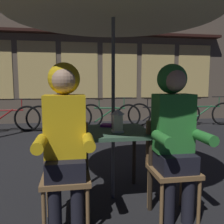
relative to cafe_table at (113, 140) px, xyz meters
name	(u,v)px	position (x,y,z in m)	size (l,w,h in m)	color
ground_plane	(113,197)	(0.00, 0.00, -0.64)	(60.00, 60.00, 0.00)	#232326
cafe_table	(113,140)	(0.00, 0.00, 0.00)	(0.72, 0.72, 0.74)	#42664C
lantern	(118,120)	(0.03, -0.10, 0.22)	(0.11, 0.11, 0.23)	white
chair_left	(66,168)	(-0.48, -0.37, -0.15)	(0.40, 0.40, 0.87)	olive
chair_right	(170,162)	(0.48, -0.37, -0.15)	(0.40, 0.40, 0.87)	olive
person_left_hooded	(65,129)	(-0.48, -0.43, 0.21)	(0.45, 0.56, 1.40)	black
person_right_hooded	(174,126)	(0.48, -0.43, 0.21)	(0.45, 0.56, 1.40)	black
shopfront_building	(79,23)	(-0.17, 5.39, 2.45)	(10.00, 0.93, 6.20)	#6B5B4C
bicycle_second	(6,118)	(-2.06, 3.83, -0.29)	(1.68, 0.13, 0.84)	black
bicycle_third	(60,117)	(-0.75, 3.83, -0.29)	(1.68, 0.11, 0.84)	black
bicycle_fourth	(110,115)	(0.57, 3.94, -0.29)	(1.66, 0.38, 0.84)	black
bicycle_fifth	(157,114)	(1.94, 3.94, -0.29)	(1.65, 0.41, 0.84)	black
bicycle_furthest	(206,113)	(3.38, 3.90, -0.29)	(1.68, 0.12, 0.84)	black
book	(110,125)	(0.00, 0.21, 0.11)	(0.20, 0.14, 0.02)	#661E7A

